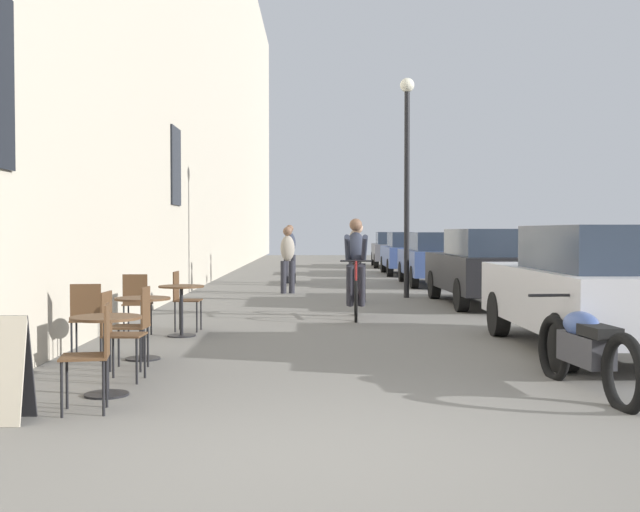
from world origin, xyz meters
TOP-DOWN VIEW (x-y plane):
  - ground_plane at (0.00, 0.00)m, footprint 88.00×88.00m
  - building_facade_left at (-3.45, 14.00)m, footprint 0.54×68.00m
  - cafe_table_near at (-2.03, 1.95)m, footprint 0.64×0.64m
  - cafe_chair_near_toward_street at (-1.96, 1.29)m, footprint 0.44×0.44m
  - cafe_chair_near_toward_wall at (-2.11, 2.65)m, footprint 0.39×0.39m
  - cafe_table_mid at (-2.14, 3.98)m, footprint 0.64×0.64m
  - cafe_chair_mid_toward_street at (-2.76, 3.90)m, footprint 0.42×0.42m
  - cafe_chair_mid_toward_wall at (-2.07, 3.31)m, footprint 0.39×0.39m
  - cafe_table_far at (-2.03, 6.00)m, footprint 0.64×0.64m
  - cafe_chair_far_toward_street at (-2.65, 5.93)m, footprint 0.39×0.39m
  - cafe_chair_far_toward_wall at (-2.11, 6.60)m, footprint 0.40×0.40m
  - cyclist_on_bicycle at (0.56, 8.41)m, footprint 0.52×1.76m
  - pedestrian_near at (0.75, 11.37)m, footprint 0.36×0.28m
  - pedestrian_mid at (-0.79, 13.75)m, footprint 0.37×0.28m
  - pedestrian_far at (0.93, 15.99)m, footprint 0.34×0.25m
  - pedestrian_furthest at (-0.86, 17.41)m, footprint 0.36×0.27m
  - street_lamp at (1.92, 12.52)m, footprint 0.32×0.32m
  - parked_car_nearest at (3.30, 4.43)m, footprint 1.87×4.39m
  - parked_car_second at (3.35, 10.73)m, footprint 1.91×4.35m
  - parked_car_third at (3.22, 16.64)m, footprint 1.75×4.11m
  - parked_car_fourth at (3.10, 21.87)m, footprint 1.77×4.10m
  - parked_car_fifth at (3.14, 27.71)m, footprint 1.85×4.15m
  - parked_motorcycle at (2.36, 2.04)m, footprint 0.62×2.14m

SIDE VIEW (x-z plane):
  - ground_plane at x=0.00m, z-range 0.00..0.00m
  - parked_motorcycle at x=2.36m, z-range -0.05..0.86m
  - cafe_chair_near_toward_street at x=-1.96m, z-range 0.07..0.96m
  - cafe_chair_near_toward_wall at x=-2.11m, z-range 0.07..0.96m
  - cafe_chair_mid_toward_street at x=-2.76m, z-range 0.07..0.96m
  - cafe_chair_mid_toward_wall at x=-2.07m, z-range 0.07..0.96m
  - cafe_chair_far_toward_street at x=-2.65m, z-range 0.07..0.96m
  - cafe_chair_far_toward_wall at x=-2.11m, z-range 0.07..0.96m
  - cafe_table_near at x=-2.03m, z-range 0.16..0.88m
  - cafe_table_mid at x=-2.14m, z-range 0.16..0.88m
  - cafe_table_far at x=-2.03m, z-range 0.16..0.88m
  - parked_car_fourth at x=3.10m, z-range 0.03..1.48m
  - parked_car_fifth at x=3.14m, z-range 0.03..1.48m
  - parked_car_third at x=3.22m, z-range 0.03..1.49m
  - parked_car_second at x=3.35m, z-range 0.03..1.56m
  - parked_car_nearest at x=3.30m, z-range 0.03..1.59m
  - cyclist_on_bicycle at x=0.56m, z-range -0.06..1.68m
  - pedestrian_mid at x=-0.79m, z-range 0.10..1.70m
  - pedestrian_near at x=0.75m, z-range 0.10..1.77m
  - pedestrian_furthest at x=-0.86m, z-range 0.11..1.78m
  - pedestrian_far at x=0.93m, z-range 0.11..1.87m
  - street_lamp at x=1.92m, z-range 0.66..5.56m
  - building_facade_left at x=-3.45m, z-range 0.00..13.89m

